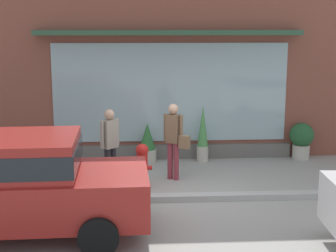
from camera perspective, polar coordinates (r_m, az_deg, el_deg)
ground_plane at (r=10.09m, az=1.13°, el=-7.99°), size 60.00×60.00×0.00m
curb_strip at (r=9.88m, az=1.23°, el=-8.04°), size 14.00×0.24×0.12m
storefront at (r=12.74m, az=0.01°, el=7.12°), size 14.00×0.81×4.89m
fire_hydrant at (r=10.51m, az=-2.91°, el=-4.48°), size 0.41×0.37×0.94m
pedestrian_with_handbag at (r=10.95m, az=0.69°, el=-1.17°), size 0.56×0.44×1.67m
pedestrian_passerby at (r=10.71m, az=-6.55°, el=-1.67°), size 0.38×0.36×1.61m
parked_car_red at (r=8.40m, az=-16.79°, el=-5.94°), size 4.07×2.06×1.63m
potted_plant_window_right at (r=13.23m, az=14.76°, el=-1.38°), size 0.61×0.61×0.92m
potted_plant_low_front at (r=12.51m, az=-14.69°, el=-2.91°), size 0.34×0.34×0.67m
potted_plant_window_left at (r=12.53m, az=-2.33°, el=-1.96°), size 0.44×0.44×0.97m
potted_plant_corner_tall at (r=12.54m, az=3.92°, el=-0.97°), size 0.29×0.29×1.41m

